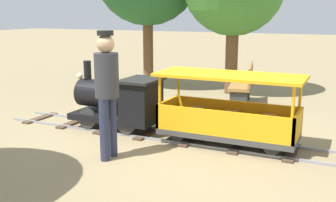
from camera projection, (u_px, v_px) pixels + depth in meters
ground_plane at (170, 137)px, 6.14m from camera, size 60.00×60.00×0.00m
track at (170, 136)px, 6.14m from camera, size 0.75×5.70×0.04m
locomotive at (120, 100)px, 6.39m from camera, size 0.71×1.45×1.04m
passenger_car at (228, 116)px, 5.68m from camera, size 0.81×2.00×0.97m
conductor_person at (107, 85)px, 5.05m from camera, size 0.30×0.30×1.62m
park_bench at (243, 85)px, 8.11m from camera, size 1.35×0.65×0.82m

